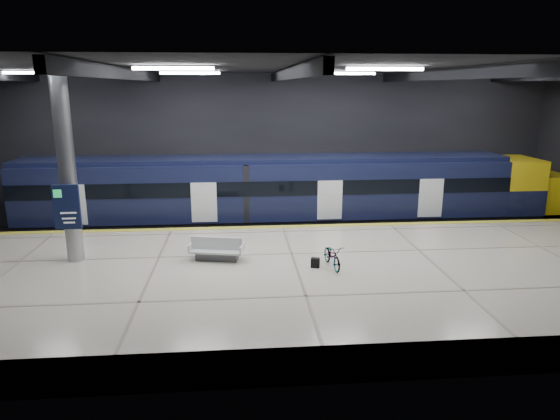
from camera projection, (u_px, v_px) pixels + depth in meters
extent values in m
plane|color=black|center=(289.00, 271.00, 20.30)|extent=(30.00, 30.00, 0.00)
cube|color=black|center=(274.00, 149.00, 27.07)|extent=(30.00, 0.10, 8.00)
cube|color=black|center=(325.00, 233.00, 11.60)|extent=(30.00, 0.10, 8.00)
cube|color=black|center=(290.00, 67.00, 18.37)|extent=(30.00, 16.00, 0.10)
cube|color=black|center=(124.00, 74.00, 17.92)|extent=(0.25, 16.00, 0.40)
cube|color=black|center=(290.00, 74.00, 18.43)|extent=(0.25, 16.00, 0.40)
cube|color=black|center=(447.00, 74.00, 18.93)|extent=(0.25, 16.00, 0.40)
cube|color=white|center=(173.00, 68.00, 16.13)|extent=(2.60, 0.18, 0.10)
cube|color=white|center=(385.00, 69.00, 16.71)|extent=(2.60, 0.18, 0.10)
cube|color=white|center=(25.00, 73.00, 21.34)|extent=(2.60, 0.18, 0.10)
cube|color=white|center=(190.00, 73.00, 21.93)|extent=(2.60, 0.18, 0.10)
cube|color=white|center=(346.00, 73.00, 22.51)|extent=(2.60, 0.18, 0.10)
cube|color=white|center=(495.00, 74.00, 23.10)|extent=(2.60, 0.18, 0.10)
cube|color=beige|center=(296.00, 282.00, 17.75)|extent=(30.00, 11.00, 1.10)
cube|color=gold|center=(283.00, 227.00, 22.69)|extent=(30.00, 0.40, 0.01)
cube|color=gray|center=(279.00, 235.00, 24.90)|extent=(30.00, 0.08, 0.16)
cube|color=gray|center=(277.00, 227.00, 26.29)|extent=(30.00, 0.08, 0.16)
cube|color=black|center=(266.00, 223.00, 25.43)|extent=(24.00, 2.58, 0.80)
cube|color=black|center=(266.00, 189.00, 25.00)|extent=(24.00, 2.80, 2.75)
cube|color=black|center=(266.00, 159.00, 24.64)|extent=(24.00, 2.30, 0.24)
cube|color=black|center=(267.00, 189.00, 23.57)|extent=(24.00, 0.04, 0.70)
cube|color=white|center=(330.00, 200.00, 23.96)|extent=(1.20, 0.05, 1.90)
cube|color=yellow|center=(513.00, 184.00, 26.09)|extent=(2.00, 2.80, 2.75)
ellipsoid|color=yellow|center=(559.00, 192.00, 26.42)|extent=(3.60, 2.52, 1.90)
cube|color=black|center=(519.00, 181.00, 26.07)|extent=(1.60, 2.38, 0.80)
cube|color=#595B60|center=(217.00, 256.00, 18.35)|extent=(1.59, 0.78, 0.29)
cube|color=silver|center=(217.00, 250.00, 18.30)|extent=(2.03, 1.19, 0.08)
cube|color=silver|center=(217.00, 243.00, 18.23)|extent=(1.88, 0.47, 0.48)
cube|color=silver|center=(192.00, 246.00, 18.38)|extent=(0.22, 0.80, 0.29)
cube|color=silver|center=(242.00, 248.00, 18.16)|extent=(0.22, 0.80, 0.29)
imported|color=#99999E|center=(332.00, 256.00, 17.55)|extent=(0.78, 1.68, 0.85)
cube|color=black|center=(315.00, 263.00, 17.56)|extent=(0.34, 0.26, 0.35)
cylinder|color=#9EA0A5|center=(67.00, 167.00, 17.56)|extent=(0.60, 0.60, 6.90)
cube|color=#0F1638|center=(67.00, 207.00, 17.48)|extent=(0.90, 0.12, 1.60)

